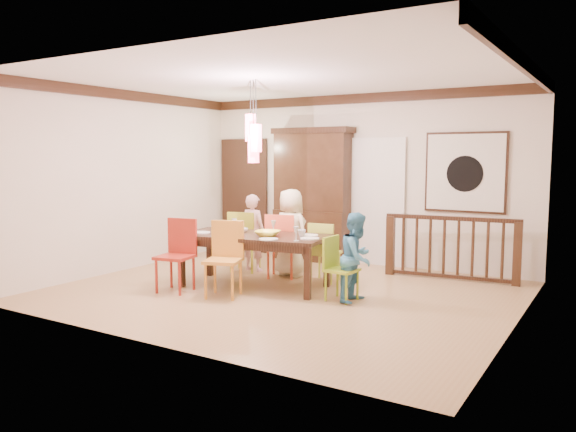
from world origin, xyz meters
The scene contains 37 objects.
floor centered at (0.00, 0.00, 0.00)m, with size 6.00×6.00×0.00m, color #A67F50.
ceiling centered at (0.00, 0.00, 2.90)m, with size 6.00×6.00×0.00m, color white.
wall_back centered at (0.00, 2.50, 1.45)m, with size 6.00×6.00×0.00m, color beige.
wall_left centered at (-3.00, 0.00, 1.45)m, with size 5.00×5.00×0.00m, color beige.
wall_right centered at (3.00, 0.00, 1.45)m, with size 5.00×5.00×0.00m, color beige.
crown_molding centered at (0.00, 0.00, 2.82)m, with size 6.00×5.00×0.16m, color black, non-canonical shape.
panel_door centered at (-2.40, 2.45, 1.05)m, with size 1.04×0.07×2.24m, color black.
white_doorway centered at (0.35, 2.46, 1.05)m, with size 0.97×0.05×2.22m, color silver.
painting centered at (1.80, 2.46, 1.60)m, with size 1.25×0.06×1.25m.
pendant_cluster centered at (-0.52, 0.05, 2.11)m, with size 0.27×0.21×1.14m.
dining_table centered at (-0.52, 0.06, 0.67)m, with size 2.20×1.25×0.75m.
chair_far_left centered at (-1.26, 0.87, 0.56)m, with size 0.54×0.54×0.97m.
chair_far_mid centered at (-0.50, 0.78, 0.56)m, with size 0.57×0.57×0.98m.
chair_far_right centered at (0.19, 0.87, 0.51)m, with size 0.43×0.43×0.88m.
chair_near_left centered at (-1.28, -0.75, 0.57)m, with size 0.52×0.52×0.99m.
chair_near_mid centered at (-0.54, -0.63, 0.57)m, with size 0.57×0.57×1.00m.
chair_end_right centered at (0.89, 0.01, 0.47)m, with size 0.40×0.40×0.82m.
china_hutch centered at (-0.81, 2.30, 1.18)m, with size 1.48×0.46×2.34m.
balustrade centered at (1.75, 1.95, 0.50)m, with size 1.98×0.29×0.96m.
person_far_left centered at (-1.17, 0.96, 0.62)m, with size 0.45×0.30×1.24m, color #F9BDC4.
person_far_mid centered at (-0.44, 0.93, 0.68)m, with size 0.66×0.43×1.35m, color beige.
person_end_right centered at (1.07, 0.07, 0.57)m, with size 0.56×0.43×1.15m, color teal.
serving_bowl centered at (-0.24, -0.02, 0.79)m, with size 0.34×0.34×0.08m, color #F0E744.
small_bowl centered at (-0.81, 0.15, 0.78)m, with size 0.19×0.19×0.06m, color white.
cup_left centered at (-1.01, -0.02, 0.80)m, with size 0.12×0.12×0.10m, color silver.
cup_right centered at (0.17, 0.22, 0.80)m, with size 0.11×0.11×0.10m, color silver.
plate_far_left centered at (-1.18, 0.31, 0.76)m, with size 0.26×0.26×0.01m, color white.
plate_far_mid centered at (-0.54, 0.31, 0.76)m, with size 0.26×0.26×0.01m, color white.
plate_far_right centered at (0.21, 0.33, 0.76)m, with size 0.26×0.26×0.01m, color white.
plate_near_left centered at (-1.25, -0.23, 0.76)m, with size 0.26×0.26×0.01m, color white.
plate_near_mid centered at (-0.07, -0.25, 0.76)m, with size 0.26×0.26×0.01m, color white.
plate_end_right centered at (0.37, 0.09, 0.76)m, with size 0.26×0.26×0.01m, color white.
wine_glass_a centered at (-0.95, 0.17, 0.84)m, with size 0.08×0.08×0.19m, color #590C19, non-canonical shape.
wine_glass_b centered at (-0.33, 0.27, 0.84)m, with size 0.08×0.08×0.19m, color silver, non-canonical shape.
wine_glass_c centered at (-0.62, -0.22, 0.84)m, with size 0.08×0.08×0.19m, color #590C19, non-canonical shape.
wine_glass_d centered at (0.30, -0.15, 0.84)m, with size 0.08×0.08×0.19m, color silver, non-canonical shape.
napkin centered at (-0.55, -0.32, 0.76)m, with size 0.18×0.14×0.01m, color #D83359.
Camera 1 is at (3.98, -6.41, 1.88)m, focal length 35.00 mm.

